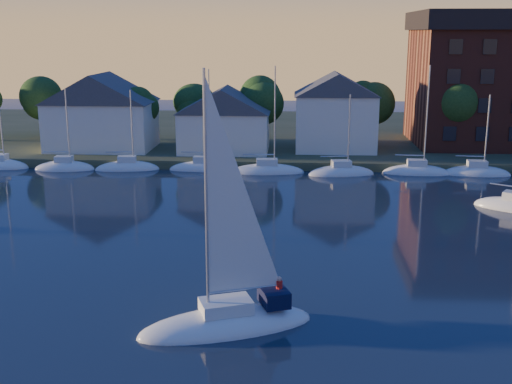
# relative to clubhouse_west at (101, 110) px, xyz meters

# --- Properties ---
(shoreline_land) EXTENTS (160.00, 50.00, 2.00)m
(shoreline_land) POSITION_rel_clubhouse_west_xyz_m (22.00, 17.00, -5.93)
(shoreline_land) COLOR #333E24
(shoreline_land) RESTS_ON ground
(wooden_dock) EXTENTS (120.00, 3.00, 1.00)m
(wooden_dock) POSITION_rel_clubhouse_west_xyz_m (22.00, -6.00, -5.93)
(wooden_dock) COLOR brown
(wooden_dock) RESTS_ON ground
(clubhouse_west) EXTENTS (13.65, 9.45, 9.64)m
(clubhouse_west) POSITION_rel_clubhouse_west_xyz_m (0.00, 0.00, 0.00)
(clubhouse_west) COLOR silver
(clubhouse_west) RESTS_ON shoreline_land
(clubhouse_centre) EXTENTS (11.55, 8.40, 8.08)m
(clubhouse_centre) POSITION_rel_clubhouse_west_xyz_m (16.00, -1.00, -0.80)
(clubhouse_centre) COLOR silver
(clubhouse_centre) RESTS_ON shoreline_land
(clubhouse_east) EXTENTS (10.50, 8.40, 9.80)m
(clubhouse_east) POSITION_rel_clubhouse_west_xyz_m (30.00, 1.00, 0.07)
(clubhouse_east) COLOR silver
(clubhouse_east) RESTS_ON shoreline_land
(tree_line) EXTENTS (93.40, 5.40, 8.90)m
(tree_line) POSITION_rel_clubhouse_west_xyz_m (24.00, 5.00, 1.24)
(tree_line) COLOR #3C2C1B
(tree_line) RESTS_ON shoreline_land
(moored_fleet) EXTENTS (87.50, 2.40, 12.05)m
(moored_fleet) POSITION_rel_clubhouse_west_xyz_m (22.00, -9.00, -5.83)
(moored_fleet) COLOR silver
(moored_fleet) RESTS_ON ground
(hero_sailboat) EXTENTS (10.25, 6.35, 15.07)m
(hero_sailboat) POSITION_rel_clubhouse_west_xyz_m (21.41, -49.04, -5.31)
(hero_sailboat) COLOR silver
(hero_sailboat) RESTS_ON ground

